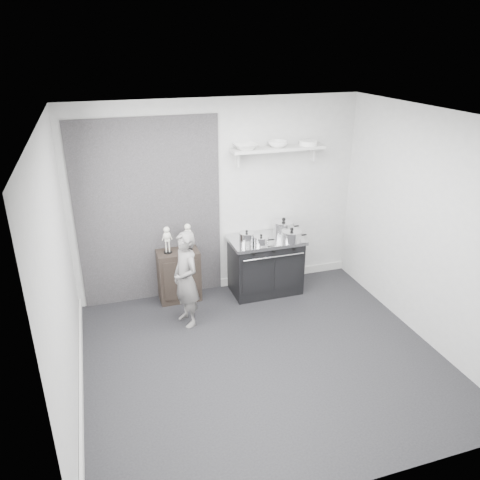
# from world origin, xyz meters

# --- Properties ---
(ground) EXTENTS (4.00, 4.00, 0.00)m
(ground) POSITION_xyz_m (0.00, 0.00, 0.00)
(ground) COLOR black
(ground) RESTS_ON ground
(room_shell) EXTENTS (4.02, 3.62, 2.71)m
(room_shell) POSITION_xyz_m (-0.09, 0.15, 1.64)
(room_shell) COLOR #B7B7B4
(room_shell) RESTS_ON ground
(wall_shelf) EXTENTS (1.30, 0.26, 0.24)m
(wall_shelf) POSITION_xyz_m (0.80, 1.68, 2.01)
(wall_shelf) COLOR silver
(wall_shelf) RESTS_ON room_shell
(stove) EXTENTS (1.02, 0.64, 0.82)m
(stove) POSITION_xyz_m (0.58, 1.48, 0.41)
(stove) COLOR black
(stove) RESTS_ON ground
(side_cabinet) EXTENTS (0.56, 0.33, 0.73)m
(side_cabinet) POSITION_xyz_m (-0.64, 1.61, 0.37)
(side_cabinet) COLOR black
(side_cabinet) RESTS_ON ground
(child) EXTENTS (0.42, 0.53, 1.25)m
(child) POSITION_xyz_m (-0.66, 0.98, 0.63)
(child) COLOR slate
(child) RESTS_ON ground
(pot_front_left) EXTENTS (0.29, 0.20, 0.19)m
(pot_front_left) POSITION_xyz_m (0.28, 1.41, 0.90)
(pot_front_left) COLOR silver
(pot_front_left) RESTS_ON stove
(pot_back_right) EXTENTS (0.39, 0.31, 0.24)m
(pot_back_right) POSITION_xyz_m (0.89, 1.59, 0.91)
(pot_back_right) COLOR silver
(pot_back_right) RESTS_ON stove
(pot_front_right) EXTENTS (0.36, 0.28, 0.20)m
(pot_front_right) POSITION_xyz_m (0.88, 1.29, 0.89)
(pot_front_right) COLOR silver
(pot_front_right) RESTS_ON stove
(pot_front_center) EXTENTS (0.29, 0.20, 0.15)m
(pot_front_center) POSITION_xyz_m (0.45, 1.31, 0.88)
(pot_front_center) COLOR silver
(pot_front_center) RESTS_ON stove
(skeleton_full) EXTENTS (0.12, 0.08, 0.43)m
(skeleton_full) POSITION_xyz_m (-0.77, 1.61, 0.95)
(skeleton_full) COLOR silver
(skeleton_full) RESTS_ON side_cabinet
(skeleton_torso) EXTENTS (0.12, 0.08, 0.44)m
(skeleton_torso) POSITION_xyz_m (-0.49, 1.61, 0.95)
(skeleton_torso) COLOR silver
(skeleton_torso) RESTS_ON side_cabinet
(bowl_large) EXTENTS (0.31, 0.31, 0.08)m
(bowl_large) POSITION_xyz_m (0.34, 1.67, 2.08)
(bowl_large) COLOR white
(bowl_large) RESTS_ON wall_shelf
(bowl_small) EXTENTS (0.26, 0.26, 0.08)m
(bowl_small) POSITION_xyz_m (0.80, 1.67, 2.08)
(bowl_small) COLOR white
(bowl_small) RESTS_ON wall_shelf
(plate_stack) EXTENTS (0.25, 0.25, 0.06)m
(plate_stack) POSITION_xyz_m (1.24, 1.67, 2.07)
(plate_stack) COLOR white
(plate_stack) RESTS_ON wall_shelf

